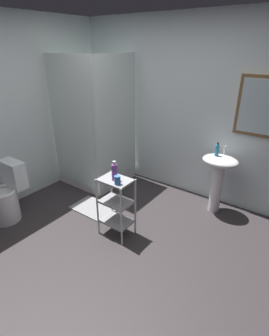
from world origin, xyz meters
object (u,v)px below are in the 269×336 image
toilet (6,197)px  shower_stall (97,156)px  conditioner_bottle_purple (115,172)px  bath_mat (94,208)px  hand_soap_bottle (217,150)px  storage_cart (116,203)px  rinse_cup (117,180)px  pedestal_sink (219,172)px

toilet → shower_stall: bearing=80.0°
toilet → conditioner_bottle_purple: bearing=22.9°
toilet → bath_mat: (0.75, 0.80, -0.31)m
hand_soap_bottle → storage_cart: bearing=-121.2°
shower_stall → rinse_cup: (1.19, -0.92, 0.32)m
pedestal_sink → storage_cart: pedestal_sink is taller
storage_cart → bath_mat: size_ratio=1.23×
hand_soap_bottle → bath_mat: bearing=-144.1°
toilet → storage_cart: size_ratio=1.03×
pedestal_sink → bath_mat: (-1.37, -0.97, -0.57)m
shower_stall → pedestal_sink: bearing=10.1°
rinse_cup → pedestal_sink: bearing=61.6°
shower_stall → toilet: shower_stall is taller
shower_stall → bath_mat: size_ratio=3.33×
bath_mat → shower_stall: bearing=128.2°
bath_mat → conditioner_bottle_purple: bearing=-20.6°
storage_cart → rinse_cup: size_ratio=7.62×
conditioner_bottle_purple → bath_mat: size_ratio=0.37×
pedestal_sink → hand_soap_bottle: size_ratio=4.61×
storage_cart → rinse_cup: (0.09, -0.07, 0.35)m
hand_soap_bottle → conditioner_bottle_purple: bearing=-120.9°
hand_soap_bottle → conditioner_bottle_purple: hand_soap_bottle is taller
pedestal_sink → toilet: size_ratio=1.07×
storage_cart → conditioner_bottle_purple: 0.40m
toilet → storage_cart: 1.49m
toilet → rinse_cup: rinse_cup is taller
pedestal_sink → toilet: 2.78m
bath_mat → storage_cart: bearing=-19.6°
hand_soap_bottle → bath_mat: 1.84m
shower_stall → hand_soap_bottle: (1.81, 0.32, 0.42)m
pedestal_sink → bath_mat: bearing=-144.8°
pedestal_sink → conditioner_bottle_purple: conditioner_bottle_purple is taller
pedestal_sink → toilet: (-2.12, -1.77, -0.26)m
shower_stall → conditioner_bottle_purple: (1.11, -0.86, 0.38)m
toilet → pedestal_sink: bearing=39.8°
storage_cart → bath_mat: (-0.60, 0.22, -0.43)m
hand_soap_bottle → rinse_cup: bearing=-116.6°
shower_stall → conditioner_bottle_purple: shower_stall is taller
shower_stall → pedestal_sink: shower_stall is taller
toilet → bath_mat: toilet is taller
shower_stall → bath_mat: bearing=-51.8°
shower_stall → conditioner_bottle_purple: bearing=-37.9°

